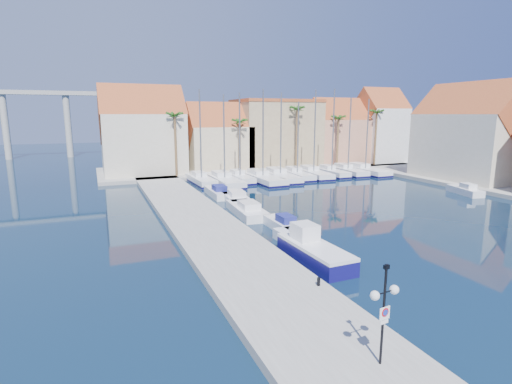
% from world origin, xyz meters
% --- Properties ---
extents(ground, '(260.00, 260.00, 0.00)m').
position_xyz_m(ground, '(0.00, 0.00, 0.00)').
color(ground, black).
rests_on(ground, ground).
extents(quay_west, '(6.00, 77.00, 0.50)m').
position_xyz_m(quay_west, '(-9.00, 13.50, 0.25)').
color(quay_west, gray).
rests_on(quay_west, ground).
extents(shore_north, '(54.00, 16.00, 0.50)m').
position_xyz_m(shore_north, '(10.00, 48.00, 0.25)').
color(shore_north, gray).
rests_on(shore_north, ground).
extents(lamp_post, '(1.31, 0.47, 3.87)m').
position_xyz_m(lamp_post, '(-8.04, -6.27, 3.04)').
color(lamp_post, black).
rests_on(lamp_post, quay_west).
extents(bollard, '(0.18, 0.18, 0.45)m').
position_xyz_m(bollard, '(-6.60, 0.49, 0.73)').
color(bollard, black).
rests_on(bollard, quay_west).
extents(fishing_boat, '(2.37, 6.56, 2.27)m').
position_xyz_m(fishing_boat, '(-4.36, 4.90, 0.76)').
color(fishing_boat, '#120E55').
rests_on(fishing_boat, ground).
extents(motorboat_west_0, '(1.78, 5.25, 1.40)m').
position_xyz_m(motorboat_west_0, '(-3.86, 7.80, 0.51)').
color(motorboat_west_0, white).
rests_on(motorboat_west_0, ground).
extents(motorboat_west_1, '(1.63, 5.03, 1.40)m').
position_xyz_m(motorboat_west_1, '(-3.02, 12.07, 0.51)').
color(motorboat_west_1, white).
rests_on(motorboat_west_1, ground).
extents(motorboat_west_2, '(2.70, 7.27, 1.40)m').
position_xyz_m(motorboat_west_2, '(-3.96, 18.09, 0.51)').
color(motorboat_west_2, white).
rests_on(motorboat_west_2, ground).
extents(motorboat_west_3, '(2.90, 7.06, 1.40)m').
position_xyz_m(motorboat_west_3, '(-3.14, 23.82, 0.51)').
color(motorboat_west_3, white).
rests_on(motorboat_west_3, ground).
extents(motorboat_west_4, '(2.12, 6.16, 1.40)m').
position_xyz_m(motorboat_west_4, '(-3.95, 27.59, 0.51)').
color(motorboat_west_4, white).
rests_on(motorboat_west_4, ground).
extents(motorboat_east_1, '(2.74, 5.25, 1.40)m').
position_xyz_m(motorboat_east_1, '(23.98, 17.39, 0.51)').
color(motorboat_east_1, white).
rests_on(motorboat_east_1, ground).
extents(sailboat_0, '(2.59, 8.83, 12.78)m').
position_xyz_m(sailboat_0, '(-3.74, 36.68, 0.61)').
color(sailboat_0, white).
rests_on(sailboat_0, ground).
extents(sailboat_1, '(3.01, 11.09, 12.09)m').
position_xyz_m(sailboat_1, '(-0.81, 35.50, 0.57)').
color(sailboat_1, white).
rests_on(sailboat_1, ground).
extents(sailboat_2, '(2.27, 8.32, 12.43)m').
position_xyz_m(sailboat_2, '(1.88, 36.58, 0.62)').
color(sailboat_2, white).
rests_on(sailboat_2, ground).
extents(sailboat_3, '(3.37, 11.49, 12.87)m').
position_xyz_m(sailboat_3, '(4.73, 35.21, 0.57)').
color(sailboat_3, white).
rests_on(sailboat_3, ground).
extents(sailboat_4, '(3.81, 11.56, 12.54)m').
position_xyz_m(sailboat_4, '(7.95, 36.03, 0.57)').
color(sailboat_4, white).
rests_on(sailboat_4, ground).
extents(sailboat_5, '(3.10, 9.42, 11.28)m').
position_xyz_m(sailboat_5, '(10.89, 36.22, 0.58)').
color(sailboat_5, white).
rests_on(sailboat_5, ground).
extents(sailboat_6, '(3.47, 10.33, 13.02)m').
position_xyz_m(sailboat_6, '(13.82, 36.45, 0.59)').
color(sailboat_6, white).
rests_on(sailboat_6, ground).
extents(sailboat_7, '(2.28, 8.46, 13.29)m').
position_xyz_m(sailboat_7, '(17.01, 36.36, 0.63)').
color(sailboat_7, white).
rests_on(sailboat_7, ground).
extents(sailboat_8, '(2.99, 9.67, 12.01)m').
position_xyz_m(sailboat_8, '(20.26, 36.69, 0.58)').
color(sailboat_8, white).
rests_on(sailboat_8, ground).
extents(sailboat_9, '(3.00, 10.95, 11.84)m').
position_xyz_m(sailboat_9, '(23.25, 36.32, 0.56)').
color(sailboat_9, white).
rests_on(sailboat_9, ground).
extents(building_0, '(12.30, 9.00, 13.50)m').
position_xyz_m(building_0, '(-10.00, 47.00, 6.52)').
color(building_0, beige).
rests_on(building_0, shore_north).
extents(building_1, '(10.30, 8.00, 11.00)m').
position_xyz_m(building_1, '(2.00, 47.00, 5.30)').
color(building_1, tan).
rests_on(building_1, shore_north).
extents(building_2, '(14.20, 10.20, 11.50)m').
position_xyz_m(building_2, '(13.00, 48.00, 6.26)').
color(building_2, tan).
rests_on(building_2, shore_north).
extents(building_3, '(10.30, 8.00, 12.00)m').
position_xyz_m(building_3, '(25.00, 47.00, 5.86)').
color(building_3, tan).
rests_on(building_3, shore_north).
extents(building_4, '(8.30, 8.00, 14.00)m').
position_xyz_m(building_4, '(34.00, 46.00, 6.97)').
color(building_4, silver).
rests_on(building_4, shore_north).
extents(building_6, '(9.00, 14.30, 13.50)m').
position_xyz_m(building_6, '(32.00, 24.00, 6.52)').
color(building_6, beige).
rests_on(building_6, shore_east).
extents(palm_0, '(2.60, 2.60, 10.15)m').
position_xyz_m(palm_0, '(-6.00, 42.00, 9.08)').
color(palm_0, brown).
rests_on(palm_0, shore_north).
extents(palm_1, '(2.60, 2.60, 9.15)m').
position_xyz_m(palm_1, '(4.00, 42.00, 8.14)').
color(palm_1, brown).
rests_on(palm_1, shore_north).
extents(palm_2, '(2.60, 2.60, 11.15)m').
position_xyz_m(palm_2, '(14.00, 42.00, 10.02)').
color(palm_2, brown).
rests_on(palm_2, shore_north).
extents(palm_3, '(2.60, 2.60, 9.65)m').
position_xyz_m(palm_3, '(22.00, 42.00, 8.61)').
color(palm_3, brown).
rests_on(palm_3, shore_north).
extents(palm_4, '(2.60, 2.60, 10.65)m').
position_xyz_m(palm_4, '(30.00, 42.00, 9.55)').
color(palm_4, brown).
rests_on(palm_4, shore_north).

